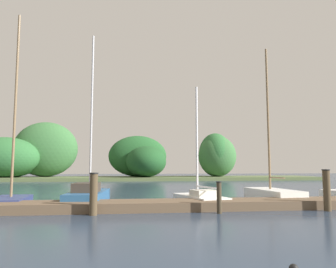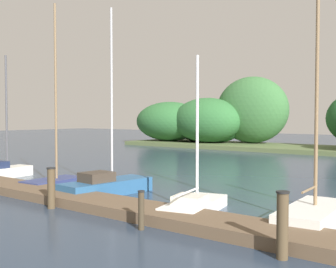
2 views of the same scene
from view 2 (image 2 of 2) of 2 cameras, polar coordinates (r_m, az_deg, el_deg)
dock_pier at (r=15.41m, az=-7.20°, el=-9.30°), size 23.18×1.80×0.35m
far_shore at (r=44.02m, az=14.78°, el=1.64°), size 49.09×8.58×7.48m
sailboat_0 at (r=24.91m, az=-20.57°, el=-4.39°), size 1.51×3.34×6.53m
sailboat_1 at (r=20.76m, az=-14.56°, el=-5.63°), size 1.54×3.06×8.40m
sailboat_2 at (r=18.56m, az=-7.81°, el=-6.57°), size 1.69×4.43×7.80m
sailboat_3 at (r=15.03m, az=3.60°, el=-9.09°), size 1.99×3.67×5.36m
sailboat_4 at (r=14.01m, az=18.63°, el=-9.67°), size 1.64×3.89×7.65m
mooring_piling_2 at (r=16.07m, az=-15.06°, el=-6.83°), size 0.31×0.31×1.46m
mooring_piling_3 at (r=12.74m, az=-3.53°, el=-9.92°), size 0.20×0.20×1.14m
mooring_piling_4 at (r=10.48m, az=14.78°, el=-11.47°), size 0.31×0.31×1.57m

